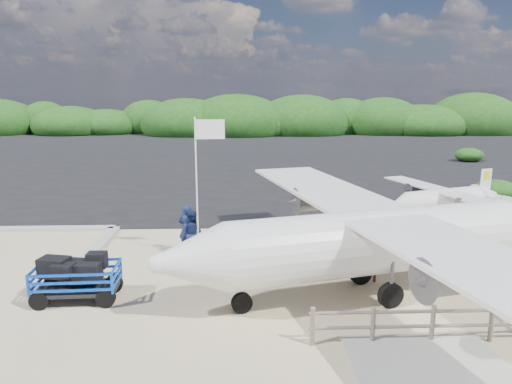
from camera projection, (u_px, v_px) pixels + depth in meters
ground at (205, 270)px, 16.10m from camera, size 160.00×160.00×0.00m
asphalt_apron at (227, 155)px, 45.38m from camera, size 90.00×50.00×0.04m
walkway_pad at (427, 366)px, 10.44m from camera, size 3.50×2.50×0.10m
vegetation_band at (231, 133)px, 69.79m from camera, size 124.00×8.00×4.40m
fence at (431, 342)px, 11.43m from camera, size 6.40×2.00×1.10m
baggage_cart at (79, 300)px, 13.74m from camera, size 2.67×1.60×1.31m
flagpole at (199, 258)px, 17.29m from camera, size 1.07×0.48×5.28m
signboard at (353, 279)px, 15.31m from camera, size 1.55×0.70×1.31m
crew_a at (187, 229)px, 17.66m from camera, size 0.79×0.61×1.92m
crew_b at (192, 233)px, 17.26m from camera, size 1.09×1.00×1.82m
aircraft_large at (370, 170)px, 36.76m from camera, size 20.94×20.94×5.18m
aircraft_small at (119, 147)px, 52.00m from camera, size 8.19×8.19×2.34m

